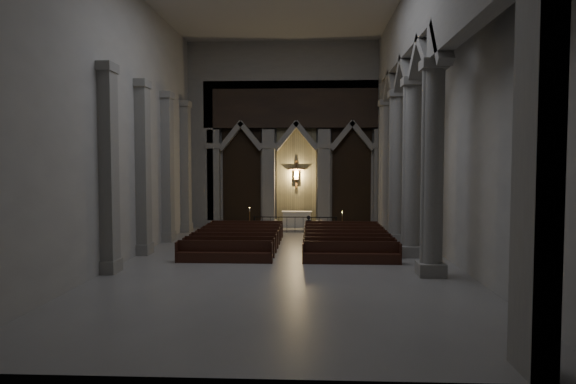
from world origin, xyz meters
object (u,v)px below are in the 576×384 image
Objects in this scene: altar_rail at (295,222)px; pews at (291,242)px; worshipper at (309,226)px; altar at (297,219)px; candle_stand_left at (250,225)px; candle_stand_right at (342,227)px.

pews is (-0.00, -5.74, -0.36)m from altar_rail.
altar is at bearing 89.78° from worshipper.
altar_rail is at bearing -5.58° from candle_stand_left.
candle_stand_left is at bearing 174.42° from altar_rail.
worshipper reaches higher than altar_rail.
candle_stand_right is at bearing 28.81° from worshipper.
candle_stand_left is at bearing 177.59° from candle_stand_right.
worshipper is (0.80, -3.57, -0.04)m from altar.
candle_stand_left is 0.16× the size of pews.
candle_stand_right is at bearing 63.64° from pews.
altar reaches higher than altar_rail.
altar is 1.59× the size of worshipper.
candle_stand_left reaches higher than candle_stand_right.
altar_rail is 3.33× the size of candle_stand_left.
candle_stand_right is at bearing -2.41° from candle_stand_left.
candle_stand_right is 6.45m from pews.
candle_stand_right is (5.67, -0.24, -0.07)m from candle_stand_left.
altar is at bearing 147.55° from candle_stand_right.
pews is 7.83× the size of worshipper.
pews is at bearing -90.00° from altar_rail.
altar is at bearing 88.14° from altar_rail.
altar_rail is at bearing 103.30° from worshipper.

